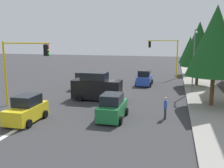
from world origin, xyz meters
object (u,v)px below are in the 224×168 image
at_px(traffic_signal_near_right, 22,61).
at_px(tree_roadside_mid, 199,44).
at_px(street_lamp_curbside, 194,54).
at_px(car_green, 112,107).
at_px(car_yellow, 27,110).
at_px(pedestrian_crossing, 165,107).
at_px(car_blue, 144,78).
at_px(delivery_van_black, 97,87).
at_px(tree_roadside_far, 190,50).
at_px(car_orange, 84,81).
at_px(tree_roadside_near, 216,41).
at_px(traffic_signal_far_left, 165,51).

height_order(traffic_signal_near_right, tree_roadside_mid, tree_roadside_mid).
bearing_deg(street_lamp_curbside, car_green, -30.37).
distance_m(street_lamp_curbside, car_yellow, 18.44).
relative_size(street_lamp_curbside, pedestrian_crossing, 4.12).
relative_size(car_blue, pedestrian_crossing, 2.19).
xyz_separation_m(tree_roadside_mid, delivery_van_black, (10.00, -10.21, -4.02)).
relative_size(street_lamp_curbside, tree_roadside_far, 1.11).
distance_m(car_green, pedestrian_crossing, 4.03).
xyz_separation_m(traffic_signal_near_right, car_orange, (-9.39, 2.16, -3.20)).
relative_size(traffic_signal_near_right, delivery_van_black, 1.21).
height_order(delivery_van_black, car_yellow, delivery_van_black).
bearing_deg(delivery_van_black, pedestrian_crossing, 56.93).
bearing_deg(car_green, tree_roadside_near, 124.98).
xyz_separation_m(delivery_van_black, car_blue, (-9.11, 3.66, -0.39)).
height_order(street_lamp_curbside, car_green, street_lamp_curbside).
bearing_deg(car_yellow, tree_roadside_near, 118.82).
xyz_separation_m(traffic_signal_near_right, pedestrian_crossing, (0.46, 12.35, -3.19)).
bearing_deg(car_green, traffic_signal_far_left, 172.05).
xyz_separation_m(traffic_signal_far_left, street_lamp_curbside, (10.39, 3.48, 0.23)).
distance_m(tree_roadside_near, tree_roadside_far, 20.10).
bearing_deg(traffic_signal_near_right, car_orange, 167.03).
height_order(tree_roadside_far, car_green, tree_roadside_far).
distance_m(car_blue, pedestrian_crossing, 13.94).
bearing_deg(traffic_signal_far_left, car_orange, -41.15).
bearing_deg(street_lamp_curbside, car_orange, -88.99).
bearing_deg(car_blue, traffic_signal_near_right, -34.95).
relative_size(traffic_signal_near_right, car_yellow, 1.58).
bearing_deg(pedestrian_crossing, tree_roadside_far, 173.33).
bearing_deg(tree_roadside_mid, street_lamp_curbside, -10.33).
distance_m(delivery_van_black, pedestrian_crossing, 8.18).
relative_size(traffic_signal_near_right, traffic_signal_far_left, 1.00).
distance_m(delivery_van_black, car_orange, 6.35).
bearing_deg(pedestrian_crossing, car_green, -75.98).
distance_m(tree_roadside_mid, car_green, 17.63).
distance_m(traffic_signal_near_right, tree_roadside_mid, 21.08).
relative_size(traffic_signal_near_right, pedestrian_crossing, 3.41).
bearing_deg(tree_roadside_far, car_blue, -29.07).
height_order(traffic_signal_near_right, car_orange, traffic_signal_near_right).
relative_size(delivery_van_black, car_green, 1.28).
bearing_deg(car_blue, street_lamp_curbside, 58.73).
height_order(car_blue, car_orange, same).
bearing_deg(car_orange, delivery_van_black, 31.81).
relative_size(tree_roadside_mid, car_blue, 2.17).
bearing_deg(car_green, pedestrian_crossing, 104.02).
height_order(street_lamp_curbside, car_yellow, street_lamp_curbside).
distance_m(traffic_signal_near_right, car_blue, 16.31).
height_order(car_blue, car_green, same).
bearing_deg(traffic_signal_far_left, car_yellow, -20.82).
xyz_separation_m(tree_roadside_far, pedestrian_crossing, (24.46, -2.86, -3.20)).
distance_m(car_yellow, pedestrian_crossing, 10.35).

